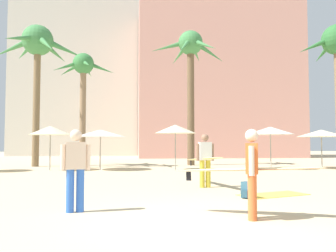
{
  "coord_description": "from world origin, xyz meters",
  "views": [
    {
      "loc": [
        -1.24,
        -6.06,
        1.39
      ],
      "look_at": [
        -0.12,
        5.78,
        2.02
      ],
      "focal_mm": 36.54,
      "sensor_mm": 36.0,
      "label": 1
    }
  ],
  "objects_px": {
    "cafe_umbrella_6": "(50,130)",
    "beach_towel": "(273,195)",
    "palm_tree_far_left": "(83,77)",
    "cafe_umbrella_2": "(321,133)",
    "palm_tree_left": "(191,58)",
    "person_mid_right": "(75,167)",
    "cafe_umbrella_3": "(100,133)",
    "person_far_right": "(204,158)",
    "cafe_umbrella_1": "(175,129)",
    "palm_tree_center": "(38,50)",
    "cafe_umbrella_4": "(270,131)",
    "person_near_right": "(250,170)",
    "backpack": "(247,190)"
  },
  "relations": [
    {
      "from": "cafe_umbrella_6",
      "to": "beach_towel",
      "type": "xyz_separation_m",
      "value": [
        8.31,
        -9.7,
        -2.12
      ]
    },
    {
      "from": "palm_tree_far_left",
      "to": "cafe_umbrella_2",
      "type": "xyz_separation_m",
      "value": [
        13.76,
        -2.4,
        -3.48
      ]
    },
    {
      "from": "palm_tree_left",
      "to": "person_mid_right",
      "type": "xyz_separation_m",
      "value": [
        -4.89,
        -15.3,
        -6.25
      ]
    },
    {
      "from": "cafe_umbrella_3",
      "to": "beach_towel",
      "type": "height_order",
      "value": "cafe_umbrella_3"
    },
    {
      "from": "person_mid_right",
      "to": "person_far_right",
      "type": "bearing_deg",
      "value": 125.59
    },
    {
      "from": "cafe_umbrella_3",
      "to": "palm_tree_left",
      "type": "bearing_deg",
      "value": 33.16
    },
    {
      "from": "beach_towel",
      "to": "person_far_right",
      "type": "bearing_deg",
      "value": 128.37
    },
    {
      "from": "cafe_umbrella_1",
      "to": "cafe_umbrella_3",
      "type": "height_order",
      "value": "cafe_umbrella_1"
    },
    {
      "from": "palm_tree_center",
      "to": "cafe_umbrella_6",
      "type": "height_order",
      "value": "palm_tree_center"
    },
    {
      "from": "palm_tree_center",
      "to": "cafe_umbrella_4",
      "type": "height_order",
      "value": "palm_tree_center"
    },
    {
      "from": "palm_tree_far_left",
      "to": "person_mid_right",
      "type": "xyz_separation_m",
      "value": [
        1.98,
        -13.76,
        -4.56
      ]
    },
    {
      "from": "cafe_umbrella_4",
      "to": "person_far_right",
      "type": "bearing_deg",
      "value": -125.05
    },
    {
      "from": "beach_towel",
      "to": "person_near_right",
      "type": "xyz_separation_m",
      "value": [
        -1.6,
        -2.78,
        0.9
      ]
    },
    {
      "from": "cafe_umbrella_2",
      "to": "cafe_umbrella_4",
      "type": "height_order",
      "value": "cafe_umbrella_4"
    },
    {
      "from": "palm_tree_far_left",
      "to": "cafe_umbrella_4",
      "type": "xyz_separation_m",
      "value": [
        10.8,
        -2.29,
        -3.33
      ]
    },
    {
      "from": "beach_towel",
      "to": "person_far_right",
      "type": "height_order",
      "value": "person_far_right"
    },
    {
      "from": "cafe_umbrella_3",
      "to": "cafe_umbrella_6",
      "type": "height_order",
      "value": "cafe_umbrella_6"
    },
    {
      "from": "person_far_right",
      "to": "palm_tree_center",
      "type": "bearing_deg",
      "value": -149.17
    },
    {
      "from": "backpack",
      "to": "cafe_umbrella_1",
      "type": "bearing_deg",
      "value": -117.62
    },
    {
      "from": "palm_tree_left",
      "to": "palm_tree_far_left",
      "type": "bearing_deg",
      "value": -167.35
    },
    {
      "from": "person_far_right",
      "to": "cafe_umbrella_2",
      "type": "bearing_deg",
      "value": 125.45
    },
    {
      "from": "cafe_umbrella_2",
      "to": "beach_towel",
      "type": "distance_m",
      "value": 11.81
    },
    {
      "from": "palm_tree_left",
      "to": "cafe_umbrella_4",
      "type": "xyz_separation_m",
      "value": [
        3.93,
        -3.83,
        -5.02
      ]
    },
    {
      "from": "cafe_umbrella_6",
      "to": "backpack",
      "type": "bearing_deg",
      "value": -54.02
    },
    {
      "from": "cafe_umbrella_3",
      "to": "person_mid_right",
      "type": "height_order",
      "value": "cafe_umbrella_3"
    },
    {
      "from": "cafe_umbrella_3",
      "to": "person_mid_right",
      "type": "relative_size",
      "value": 1.64
    },
    {
      "from": "cafe_umbrella_3",
      "to": "cafe_umbrella_4",
      "type": "height_order",
      "value": "cafe_umbrella_4"
    },
    {
      "from": "person_far_right",
      "to": "cafe_umbrella_6",
      "type": "bearing_deg",
      "value": -145.55
    },
    {
      "from": "backpack",
      "to": "cafe_umbrella_4",
      "type": "bearing_deg",
      "value": -147.03
    },
    {
      "from": "cafe_umbrella_6",
      "to": "person_mid_right",
      "type": "distance_m",
      "value": 12.13
    },
    {
      "from": "beach_towel",
      "to": "cafe_umbrella_4",
      "type": "bearing_deg",
      "value": 68.16
    },
    {
      "from": "cafe_umbrella_1",
      "to": "palm_tree_left",
      "type": "bearing_deg",
      "value": 70.01
    },
    {
      "from": "palm_tree_center",
      "to": "backpack",
      "type": "xyz_separation_m",
      "value": [
        9.09,
        -13.47,
        -7.18
      ]
    },
    {
      "from": "cafe_umbrella_6",
      "to": "beach_towel",
      "type": "height_order",
      "value": "cafe_umbrella_6"
    },
    {
      "from": "palm_tree_far_left",
      "to": "person_far_right",
      "type": "distance_m",
      "value": 12.21
    },
    {
      "from": "person_far_right",
      "to": "person_near_right",
      "type": "xyz_separation_m",
      "value": [
        -0.07,
        -4.7,
        -0.01
      ]
    },
    {
      "from": "person_near_right",
      "to": "cafe_umbrella_2",
      "type": "bearing_deg",
      "value": 76.17
    },
    {
      "from": "person_near_right",
      "to": "cafe_umbrella_3",
      "type": "bearing_deg",
      "value": 128.63
    },
    {
      "from": "cafe_umbrella_2",
      "to": "person_near_right",
      "type": "xyz_separation_m",
      "value": [
        -8.39,
        -12.23,
        -1.1
      ]
    },
    {
      "from": "palm_tree_far_left",
      "to": "backpack",
      "type": "relative_size",
      "value": 16.5
    },
    {
      "from": "person_near_right",
      "to": "person_far_right",
      "type": "bearing_deg",
      "value": 109.73
    },
    {
      "from": "cafe_umbrella_3",
      "to": "backpack",
      "type": "bearing_deg",
      "value": -65.07
    },
    {
      "from": "palm_tree_far_left",
      "to": "cafe_umbrella_6",
      "type": "distance_m",
      "value": 4.22
    },
    {
      "from": "palm_tree_center",
      "to": "person_mid_right",
      "type": "bearing_deg",
      "value": -71.38
    },
    {
      "from": "cafe_umbrella_4",
      "to": "person_mid_right",
      "type": "height_order",
      "value": "cafe_umbrella_4"
    },
    {
      "from": "cafe_umbrella_1",
      "to": "person_near_right",
      "type": "relative_size",
      "value": 0.86
    },
    {
      "from": "palm_tree_left",
      "to": "beach_towel",
      "type": "distance_m",
      "value": 15.19
    },
    {
      "from": "palm_tree_far_left",
      "to": "cafe_umbrella_3",
      "type": "distance_m",
      "value": 4.29
    },
    {
      "from": "beach_towel",
      "to": "person_mid_right",
      "type": "bearing_deg",
      "value": -159.07
    },
    {
      "from": "person_near_right",
      "to": "cafe_umbrella_4",
      "type": "bearing_deg",
      "value": 86.87
    }
  ]
}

